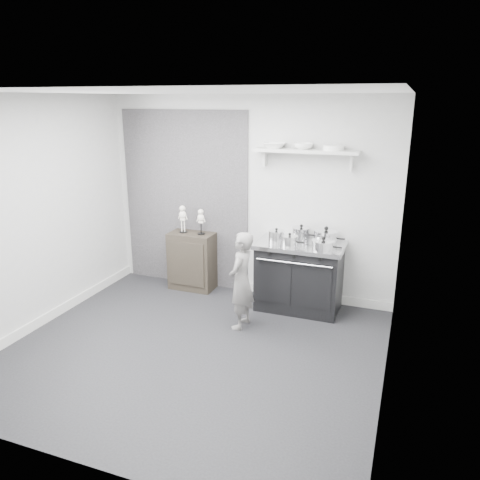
# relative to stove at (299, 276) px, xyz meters

# --- Properties ---
(ground) EXTENTS (4.00, 4.00, 0.00)m
(ground) POSITION_rel_stove_xyz_m (-0.82, -1.48, -0.45)
(ground) COLOR black
(ground) RESTS_ON ground
(room_shell) EXTENTS (4.02, 3.62, 2.71)m
(room_shell) POSITION_rel_stove_xyz_m (-0.91, -1.33, 1.19)
(room_shell) COLOR silver
(room_shell) RESTS_ON ground
(wall_shelf) EXTENTS (1.30, 0.26, 0.24)m
(wall_shelf) POSITION_rel_stove_xyz_m (-0.02, 0.20, 1.56)
(wall_shelf) COLOR silver
(wall_shelf) RESTS_ON room_shell
(stove) EXTENTS (1.11, 0.69, 0.89)m
(stove) POSITION_rel_stove_xyz_m (0.00, 0.00, 0.00)
(stove) COLOR black
(stove) RESTS_ON ground
(side_cabinet) EXTENTS (0.63, 0.37, 0.82)m
(side_cabinet) POSITION_rel_stove_xyz_m (-1.60, 0.13, -0.04)
(side_cabinet) COLOR black
(side_cabinet) RESTS_ON ground
(child) EXTENTS (0.31, 0.45, 1.18)m
(child) POSITION_rel_stove_xyz_m (-0.52, -0.76, 0.14)
(child) COLOR slate
(child) RESTS_ON ground
(pot_front_left) EXTENTS (0.29, 0.20, 0.20)m
(pot_front_left) POSITION_rel_stove_xyz_m (-0.29, -0.10, 0.52)
(pot_front_left) COLOR silver
(pot_front_left) RESTS_ON stove
(pot_back_left) EXTENTS (0.32, 0.24, 0.21)m
(pot_back_left) POSITION_rel_stove_xyz_m (-0.03, 0.15, 0.52)
(pot_back_left) COLOR silver
(pot_back_left) RESTS_ON stove
(pot_back_right) EXTENTS (0.39, 0.31, 0.22)m
(pot_back_right) POSITION_rel_stove_xyz_m (0.30, 0.11, 0.53)
(pot_back_right) COLOR silver
(pot_back_right) RESTS_ON stove
(pot_front_right) EXTENTS (0.36, 0.28, 0.17)m
(pot_front_right) POSITION_rel_stove_xyz_m (0.32, -0.19, 0.50)
(pot_front_right) COLOR silver
(pot_front_right) RESTS_ON stove
(pot_front_center) EXTENTS (0.29, 0.21, 0.17)m
(pot_front_center) POSITION_rel_stove_xyz_m (-0.10, -0.17, 0.51)
(pot_front_center) COLOR silver
(pot_front_center) RESTS_ON stove
(skeleton_full) EXTENTS (0.12, 0.08, 0.45)m
(skeleton_full) POSITION_rel_stove_xyz_m (-1.73, 0.13, 0.60)
(skeleton_full) COLOR white
(skeleton_full) RESTS_ON side_cabinet
(skeleton_torso) EXTENTS (0.12, 0.07, 0.41)m
(skeleton_torso) POSITION_rel_stove_xyz_m (-1.45, 0.13, 0.58)
(skeleton_torso) COLOR white
(skeleton_torso) RESTS_ON side_cabinet
(bowl_large) EXTENTS (0.29, 0.29, 0.07)m
(bowl_large) POSITION_rel_stove_xyz_m (-0.43, 0.19, 1.63)
(bowl_large) COLOR white
(bowl_large) RESTS_ON wall_shelf
(bowl_small) EXTENTS (0.24, 0.24, 0.08)m
(bowl_small) POSITION_rel_stove_xyz_m (-0.06, 0.19, 1.63)
(bowl_small) COLOR white
(bowl_small) RESTS_ON wall_shelf
(plate_stack) EXTENTS (0.25, 0.25, 0.06)m
(plate_stack) POSITION_rel_stove_xyz_m (0.32, 0.19, 1.62)
(plate_stack) COLOR white
(plate_stack) RESTS_ON wall_shelf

